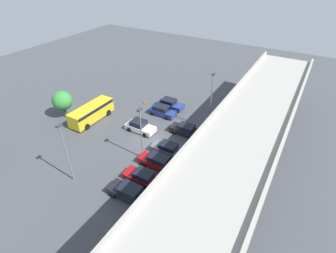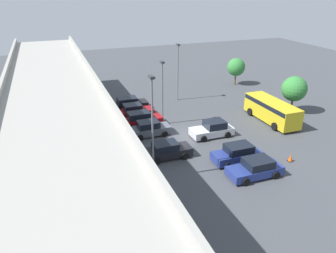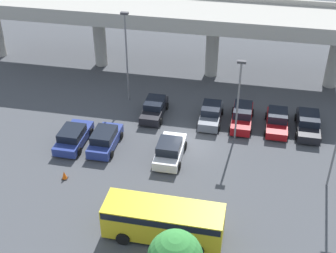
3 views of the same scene
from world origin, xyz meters
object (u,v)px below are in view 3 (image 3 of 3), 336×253
parked_car_6 (277,121)px  traffic_cone (64,175)px  parked_car_7 (308,123)px  lamp_post_near_aisle (239,94)px  parked_car_3 (170,150)px  parked_car_0 (73,137)px  parked_car_5 (242,116)px  lamp_post_mid_lot (126,51)px  parked_car_1 (105,139)px  shuttle_bus (163,219)px  parked_car_2 (154,108)px  parked_car_4 (211,114)px

parked_car_6 → traffic_cone: 18.90m
parked_car_7 → lamp_post_near_aisle: size_ratio=0.67×
parked_car_6 → lamp_post_near_aisle: (-3.49, -2.41, 3.63)m
parked_car_3 → parked_car_6: 10.49m
lamp_post_near_aisle → traffic_cone: 15.20m
parked_car_0 → parked_car_5: size_ratio=0.96×
parked_car_7 → lamp_post_mid_lot: size_ratio=0.55×
parked_car_3 → traffic_cone: size_ratio=6.45×
parked_car_1 → lamp_post_mid_lot: (-0.23, 8.07, 4.35)m
parked_car_0 → parked_car_7: same height
parked_car_0 → shuttle_bus: size_ratio=0.60×
parked_car_2 → parked_car_7: size_ratio=0.91×
parked_car_4 → lamp_post_mid_lot: 9.69m
parked_car_2 → shuttle_bus: size_ratio=0.57×
parked_car_4 → lamp_post_mid_lot: lamp_post_mid_lot is taller
parked_car_1 → parked_car_3: bearing=-94.4°
parked_car_6 → lamp_post_mid_lot: lamp_post_mid_lot is taller
parked_car_4 → parked_car_5: bearing=94.4°
parked_car_3 → parked_car_7: size_ratio=0.93×
parked_car_5 → parked_car_0: bearing=-65.8°
lamp_post_mid_lot → traffic_cone: 13.64m
parked_car_5 → lamp_post_mid_lot: size_ratio=0.55×
shuttle_bus → parked_car_4: bearing=85.1°
parked_car_5 → shuttle_bus: size_ratio=0.63×
parked_car_7 → lamp_post_mid_lot: lamp_post_mid_lot is taller
parked_car_1 → shuttle_bus: bearing=-142.0°
parked_car_0 → parked_car_2: bearing=-43.9°
parked_car_3 → lamp_post_mid_lot: (-5.82, 8.49, 4.34)m
parked_car_5 → parked_car_6: size_ratio=1.09×
parked_car_5 → lamp_post_mid_lot: lamp_post_mid_lot is taller
parked_car_1 → parked_car_7: parked_car_1 is taller
parked_car_5 → lamp_post_mid_lot: 12.13m
parked_car_0 → lamp_post_near_aisle: (13.22, 3.58, 3.60)m
parked_car_3 → parked_car_4: bearing=-22.1°
lamp_post_mid_lot → parked_car_0: bearing=-107.0°
parked_car_4 → traffic_cone: bearing=-43.5°
parked_car_0 → traffic_cone: bearing=-167.6°
shuttle_bus → traffic_cone: bearing=154.1°
lamp_post_near_aisle → lamp_post_mid_lot: 11.69m
parked_car_7 → lamp_post_mid_lot: (-16.88, 2.09, 4.38)m
parked_car_1 → parked_car_4: (8.10, 5.77, -0.02)m
parked_car_1 → parked_car_6: (13.97, 5.87, -0.06)m
parked_car_3 → parked_car_4: 6.69m
parked_car_1 → parked_car_4: parked_car_1 is taller
parked_car_3 → traffic_cone: bearing=119.7°
parked_car_5 → traffic_cone: 16.51m
lamp_post_mid_lot → parked_car_6: bearing=-8.8°
parked_car_2 → lamp_post_mid_lot: bearing=-127.1°
parked_car_3 → parked_car_4: parked_car_3 is taller
lamp_post_mid_lot → shuttle_bus: bearing=-67.2°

